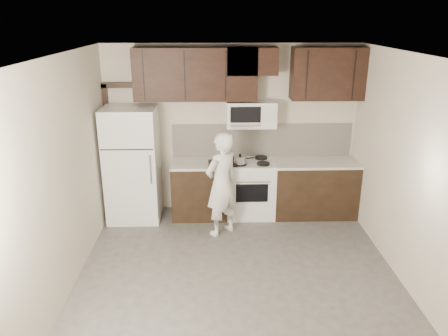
{
  "coord_description": "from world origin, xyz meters",
  "views": [
    {
      "loc": [
        -0.3,
        -4.57,
        3.1
      ],
      "look_at": [
        -0.15,
        0.9,
        1.17
      ],
      "focal_mm": 35.0,
      "sensor_mm": 36.0,
      "label": 1
    }
  ],
  "objects_px": {
    "microwave": "(251,114)",
    "person": "(221,184)",
    "refrigerator": "(133,164)",
    "stove": "(250,188)"
  },
  "relations": [
    {
      "from": "microwave",
      "to": "refrigerator",
      "type": "height_order",
      "value": "microwave"
    },
    {
      "from": "stove",
      "to": "microwave",
      "type": "bearing_deg",
      "value": 90.1
    },
    {
      "from": "stove",
      "to": "refrigerator",
      "type": "height_order",
      "value": "refrigerator"
    },
    {
      "from": "microwave",
      "to": "person",
      "type": "bearing_deg",
      "value": -122.42
    },
    {
      "from": "microwave",
      "to": "person",
      "type": "height_order",
      "value": "microwave"
    },
    {
      "from": "refrigerator",
      "to": "person",
      "type": "xyz_separation_m",
      "value": [
        1.37,
        -0.59,
        -0.12
      ]
    },
    {
      "from": "microwave",
      "to": "person",
      "type": "distance_m",
      "value": 1.25
    },
    {
      "from": "microwave",
      "to": "stove",
      "type": "bearing_deg",
      "value": -89.9
    },
    {
      "from": "person",
      "to": "stove",
      "type": "bearing_deg",
      "value": -168.12
    },
    {
      "from": "stove",
      "to": "person",
      "type": "height_order",
      "value": "person"
    }
  ]
}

